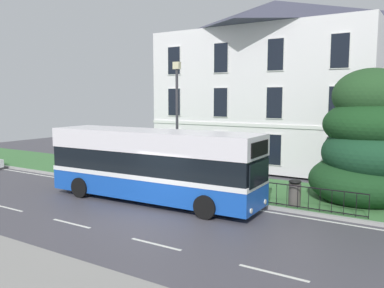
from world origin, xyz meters
The scene contains 7 objects.
ground_plane centered at (0.00, 1.06, -0.02)m, with size 60.00×56.00×0.18m.
georgian_townhouse centered at (-0.60, 15.10, 5.76)m, with size 14.62×8.78×11.22m.
iron_verge_railing centered at (-0.60, 4.40, 0.62)m, with size 16.16×0.04×0.97m.
evergreen_tree centered at (6.90, 7.42, 2.59)m, with size 4.85×4.65×6.26m.
single_decker_bus centered at (-1.42, 2.45, 1.71)m, with size 10.38×2.88×3.26m.
street_lamp_post centered at (-1.95, 5.22, 3.81)m, with size 0.36×0.24×6.41m.
litter_bin centered at (4.45, 4.81, 0.69)m, with size 0.54×0.54×1.13m.
Camera 1 is at (9.66, -11.71, 4.74)m, focal length 37.29 mm.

